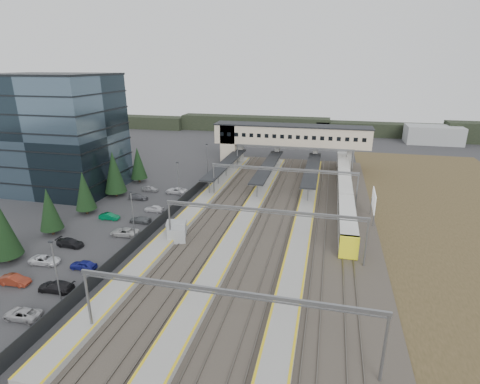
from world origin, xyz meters
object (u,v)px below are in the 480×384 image
(office_building, at_px, (56,133))
(relay_cabin_near, at_px, (177,229))
(relay_cabin_far, at_px, (176,235))
(billboard, at_px, (374,201))
(train, at_px, (344,188))
(footbridge, at_px, (280,137))

(office_building, distance_m, relay_cabin_near, 39.30)
(relay_cabin_far, height_order, billboard, billboard)
(billboard, bearing_deg, train, 110.64)
(relay_cabin_near, height_order, train, train)
(office_building, height_order, train, office_building)
(relay_cabin_far, distance_m, footbridge, 50.32)
(relay_cabin_near, height_order, relay_cabin_far, relay_cabin_near)
(office_building, bearing_deg, train, 8.15)
(relay_cabin_near, bearing_deg, footbridge, 77.99)
(billboard, bearing_deg, office_building, 177.10)
(relay_cabin_near, relative_size, billboard, 0.56)
(relay_cabin_near, distance_m, footbridge, 48.52)
(relay_cabin_near, xyz_separation_m, train, (26.30, 25.61, 0.64))
(footbridge, distance_m, billboard, 39.44)
(relay_cabin_far, bearing_deg, relay_cabin_near, 112.09)
(footbridge, height_order, train, footbridge)
(footbridge, height_order, billboard, footbridge)
(office_building, xyz_separation_m, billboard, (64.47, -3.26, -8.52))
(office_building, xyz_separation_m, relay_cabin_near, (33.70, -17.01, -10.93))
(footbridge, distance_m, train, 27.57)
(office_building, height_order, relay_cabin_near, office_building)
(train, height_order, billboard, billboard)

